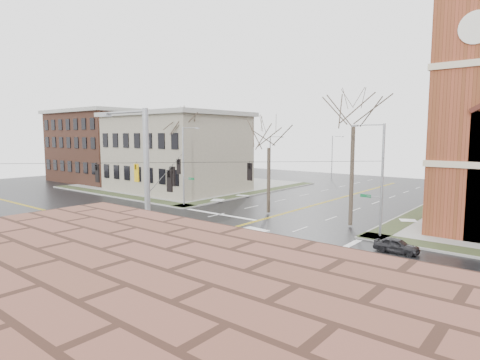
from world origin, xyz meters
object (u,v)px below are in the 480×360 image
Objects in this scene: cargo_van at (237,245)px; tree_nw_near at (269,144)px; tree_nw_far at (183,129)px; streetlight_north_a at (271,161)px; streetlight_north_b at (333,156)px; parked_car_a at (397,245)px; signal_pole_ne at (380,177)px; signal_pole_nw at (184,164)px; signal_pole_se at (145,229)px; tree_ne at (354,120)px.

cargo_van is 17.46m from tree_nw_near.
cargo_van is 0.40× the size of tree_nw_far.
streetlight_north_a is 20.00m from streetlight_north_b.
parked_car_a is at bearing 54.61° from cargo_van.
tree_nw_near reaches higher than signal_pole_ne.
signal_pole_ne is 0.89× the size of tree_nw_near.
signal_pole_nw is 1.00× the size of signal_pole_se.
tree_ne is (-3.33, 2.23, 4.61)m from signal_pole_ne.
signal_pole_nw reaches higher than streetlight_north_a.
tree_ne is (22.45, -0.55, 0.54)m from tree_nw_far.
tree_nw_near reaches higher than signal_pole_se.
streetlight_north_b is 0.64× the size of tree_nw_far.
signal_pole_se is 63.43m from streetlight_north_b.
tree_nw_near is at bearing 178.73° from tree_ne.
signal_pole_ne is 0.72× the size of tree_nw_far.
signal_pole_nw is at bearing -91.05° from streetlight_north_b.
signal_pole_nw is at bearing 151.53° from cargo_van.
streetlight_north_b reaches higher than parked_car_a.
tree_nw_near is (9.46, -14.07, 2.91)m from streetlight_north_a.
streetlight_north_b is at bearing 88.95° from signal_pole_nw.
signal_pole_se is 0.89× the size of tree_nw_near.
streetlight_north_b is 51.50m from cargo_van.
signal_pole_nw is 25.81m from parked_car_a.
cargo_van is (17.77, -11.95, -3.85)m from signal_pole_nw.
tree_ne is (19.31, 2.23, 4.61)m from signal_pole_nw.
streetlight_north_a is at bearing 87.68° from signal_pole_nw.
cargo_van is at bearing -112.16° from signal_pole_ne.
signal_pole_nw is at bearing -173.41° from tree_ne.
parked_car_a is at bearing -38.98° from streetlight_north_a.
signal_pole_ne and signal_pole_nw have the same top height.
signal_pole_se is 0.68× the size of tree_ne.
signal_pole_nw reaches higher than streetlight_north_b.
streetlight_north_a is (0.67, 16.50, -0.48)m from signal_pole_nw.
streetlight_north_a is at bearing 119.09° from signal_pole_se.
streetlight_north_b is 1.59× the size of cargo_van.
tree_nw_near is (-12.51, 25.43, 2.43)m from signal_pole_se.
tree_ne is at bearing 6.59° from signal_pole_nw.
signal_pole_se reaches higher than streetlight_north_b.
signal_pole_se is at bearing -69.73° from streetlight_north_b.
cargo_van is (17.11, -28.45, -3.37)m from streetlight_north_a.
signal_pole_ne is at bearing -36.90° from streetlight_north_a.
tree_nw_near reaches higher than streetlight_north_b.
signal_pole_ne is 22.64m from signal_pole_nw.
streetlight_north_a is at bearing 126.47° from cargo_van.
tree_ne is at bearing -1.41° from tree_nw_far.
signal_pole_nw is 5.85m from tree_nw_far.
streetlight_north_b is at bearing 114.90° from cargo_van.
parked_car_a is at bearing -52.65° from signal_pole_ne.
tree_nw_near is (-15.07, 5.79, 6.85)m from parked_car_a.
signal_pole_nw is 0.68× the size of tree_ne.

